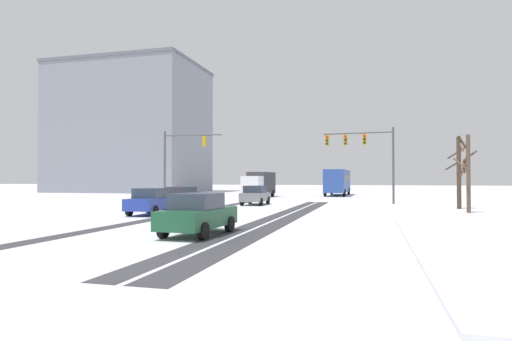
{
  "coord_description": "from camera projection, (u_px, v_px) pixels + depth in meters",
  "views": [
    {
      "loc": [
        8.16,
        -9.26,
        2.16
      ],
      "look_at": [
        0.0,
        21.09,
        2.8
      ],
      "focal_mm": 30.23,
      "sensor_mm": 36.0,
      "label": 1
    }
  ],
  "objects": [
    {
      "name": "box_truck_delivery",
      "position": [
        259.0,
        184.0,
        51.63
      ],
      "size": [
        2.52,
        7.48,
        3.02
      ],
      "color": "silver",
      "rests_on": "ground"
    },
    {
      "name": "wheel_track_right_lane",
      "position": [
        292.0,
        217.0,
        24.58
      ],
      "size": [
        1.01,
        33.14,
        0.01
      ],
      "primitive_type": "cube",
      "color": "#38383D",
      "rests_on": "ground"
    },
    {
      "name": "sidewalk_kerb_right",
      "position": [
        438.0,
        222.0,
        21.17
      ],
      "size": [
        4.0,
        33.14,
        0.12
      ],
      "primitive_type": "cube",
      "color": "white",
      "rests_on": "ground"
    },
    {
      "name": "car_dark_green_fourth",
      "position": [
        198.0,
        214.0,
        16.7
      ],
      "size": [
        2.0,
        4.18,
        1.62
      ],
      "color": "#194C2D",
      "rests_on": "ground"
    },
    {
      "name": "ground_plane",
      "position": [
        42.0,
        264.0,
        11.01
      ],
      "size": [
        300.0,
        300.0,
        0.0
      ],
      "primitive_type": "plane",
      "color": "silver"
    },
    {
      "name": "traffic_signal_near_left",
      "position": [
        180.0,
        154.0,
        38.63
      ],
      "size": [
        5.42,
        0.6,
        6.5
      ],
      "color": "#47474C",
      "rests_on": "ground"
    },
    {
      "name": "car_blue_third",
      "position": [
        151.0,
        201.0,
        26.34
      ],
      "size": [
        2.02,
        4.19,
        1.62
      ],
      "color": "#233899",
      "rests_on": "ground"
    },
    {
      "name": "wheel_track_center",
      "position": [
        274.0,
        217.0,
        24.86
      ],
      "size": [
        0.83,
        33.14,
        0.01
      ],
      "primitive_type": "cube",
      "color": "#38383D",
      "rests_on": "ground"
    },
    {
      "name": "car_grey_lead",
      "position": [
        255.0,
        195.0,
        36.36
      ],
      "size": [
        1.87,
        4.12,
        1.62
      ],
      "color": "slate",
      "rests_on": "ground"
    },
    {
      "name": "traffic_signal_near_right",
      "position": [
        364.0,
        148.0,
        36.46
      ],
      "size": [
        5.87,
        0.65,
        6.5
      ],
      "color": "#47474C",
      "rests_on": "ground"
    },
    {
      "name": "car_red_second",
      "position": [
        182.0,
        198.0,
        31.35
      ],
      "size": [
        1.94,
        4.15,
        1.62
      ],
      "color": "red",
      "rests_on": "ground"
    },
    {
      "name": "office_building_far_left_block",
      "position": [
        131.0,
        129.0,
        74.2
      ],
      "size": [
        23.89,
        17.06,
        21.62
      ],
      "color": "gray",
      "rests_on": "ground"
    },
    {
      "name": "bare_tree_sidewalk_far",
      "position": [
        459.0,
        170.0,
        31.39
      ],
      "size": [
        1.61,
        1.46,
        5.32
      ],
      "color": "#423023",
      "rests_on": "ground"
    },
    {
      "name": "bus_oncoming",
      "position": [
        338.0,
        180.0,
        57.28
      ],
      "size": [
        2.87,
        11.06,
        3.38
      ],
      "color": "#284793",
      "rests_on": "ground"
    },
    {
      "name": "wheel_track_left_lane",
      "position": [
        180.0,
        214.0,
        26.4
      ],
      "size": [
        0.96,
        33.14,
        0.01
      ],
      "primitive_type": "cube",
      "color": "#38383D",
      "rests_on": "ground"
    },
    {
      "name": "bare_tree_sidewalk_mid",
      "position": [
        468.0,
        172.0,
        27.69
      ],
      "size": [
        1.49,
        1.49,
        5.04
      ],
      "color": "brown",
      "rests_on": "ground"
    }
  ]
}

